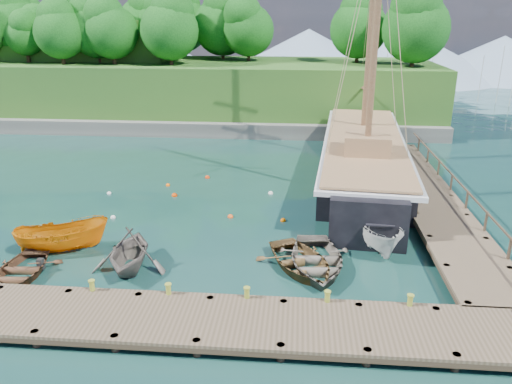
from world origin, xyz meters
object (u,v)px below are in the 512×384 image
at_px(rowboat_1, 131,269).
at_px(rowboat_2, 301,269).
at_px(cabin_boat_white, 376,247).
at_px(rowboat_0, 20,277).
at_px(schooner, 363,161).
at_px(rowboat_3, 316,268).
at_px(motorboat_orange, 64,251).

bearing_deg(rowboat_1, rowboat_2, -0.04).
xyz_separation_m(rowboat_2, cabin_boat_white, (3.62, 2.55, 0.00)).
xyz_separation_m(rowboat_0, schooner, (16.15, 15.03, 1.19)).
relative_size(rowboat_2, schooner, 0.15).
xyz_separation_m(rowboat_2, rowboat_3, (0.66, 0.13, 0.00)).
distance_m(rowboat_0, rowboat_2, 12.16).
bearing_deg(rowboat_3, rowboat_2, -173.19).
bearing_deg(schooner, rowboat_2, -102.12).
distance_m(motorboat_orange, cabin_boat_white, 14.98).
distance_m(rowboat_3, cabin_boat_white, 3.82).
xyz_separation_m(rowboat_1, rowboat_3, (8.20, 0.75, 0.00)).
distance_m(rowboat_1, rowboat_3, 8.24).
height_order(rowboat_2, rowboat_3, rowboat_3).
distance_m(rowboat_2, motorboat_orange, 11.28).
height_order(rowboat_2, schooner, schooner).
bearing_deg(schooner, rowboat_1, -124.87).
xyz_separation_m(rowboat_3, motorboat_orange, (-11.92, 0.67, 0.00)).
bearing_deg(motorboat_orange, rowboat_0, 142.86).
bearing_deg(rowboat_2, rowboat_0, 161.32).
bearing_deg(schooner, rowboat_3, -99.61).
bearing_deg(motorboat_orange, rowboat_1, -131.05).
bearing_deg(schooner, cabin_boat_white, -87.52).
relative_size(cabin_boat_white, schooner, 0.16).
relative_size(rowboat_1, schooner, 0.13).
bearing_deg(rowboat_0, motorboat_orange, 68.32).
height_order(rowboat_1, motorboat_orange, rowboat_1).
height_order(rowboat_0, rowboat_2, rowboat_2).
relative_size(rowboat_0, rowboat_3, 0.81).
bearing_deg(cabin_boat_white, rowboat_3, -151.72).
bearing_deg(cabin_boat_white, schooner, 76.36).
relative_size(motorboat_orange, schooner, 0.15).
bearing_deg(rowboat_1, schooner, 45.21).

